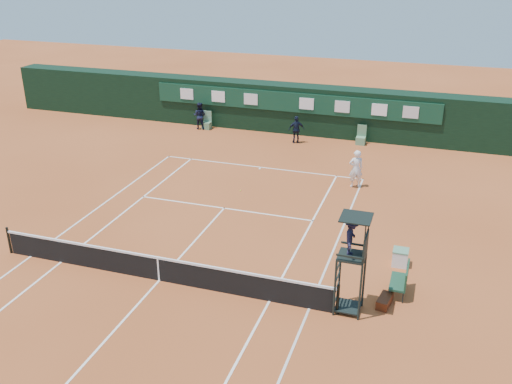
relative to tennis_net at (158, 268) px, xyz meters
The scene contains 14 objects.
ground 0.51m from the tennis_net, ahead, with size 90.00×90.00×0.00m, color #B4572A.
court_lines 0.50m from the tennis_net, ahead, with size 11.05×23.85×0.01m.
tennis_net is the anchor object (origin of this frame).
back_wall 18.77m from the tennis_net, 90.00° to the left, with size 40.00×1.65×3.00m.
linesman_chair_left 18.33m from the tennis_net, 107.46° to the left, with size 0.55×0.50×1.15m.
linesman_chair_right 18.05m from the tennis_net, 75.57° to the left, with size 0.55×0.50×1.15m.
umpire_chair 6.98m from the tennis_net, ahead, with size 0.96×0.95×3.42m.
player_bench 8.46m from the tennis_net, 12.50° to the left, with size 0.55×1.20×1.10m.
tennis_bag 7.88m from the tennis_net, ahead, with size 0.37×0.85×0.32m, color black.
cooler 8.89m from the tennis_net, 25.19° to the left, with size 0.57×0.57×0.65m.
tennis_ball 8.51m from the tennis_net, 89.71° to the left, with size 0.07×0.07×0.07m, color #E5EF37.
player 11.98m from the tennis_net, 64.06° to the left, with size 0.70×0.46×1.92m, color white.
ball_kid_left 18.33m from the tennis_net, 108.84° to the left, with size 0.85×0.66×1.75m, color black.
ball_kid_right 16.54m from the tennis_net, 87.41° to the left, with size 0.97×0.41×1.66m, color black.
Camera 1 is at (8.72, -15.45, 11.00)m, focal length 40.00 mm.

